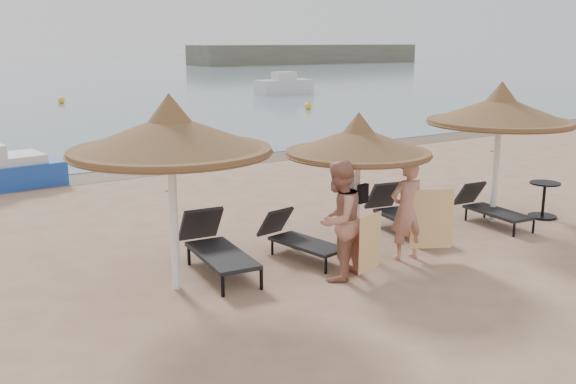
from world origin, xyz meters
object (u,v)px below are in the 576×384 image
object	(u,v)px
lounger_far_right	(489,207)
person_right	(407,202)
palapa_left	(170,135)
lounger_near_left	(297,237)
side_table	(544,201)
palapa_right	(500,111)
palapa_center	(358,142)
lounger_far_left	(215,246)
person_left	(339,211)
pedal_boat	(9,171)
lounger_near_right	(401,212)

from	to	relation	value
lounger_far_right	person_right	world-z (taller)	person_right
palapa_left	lounger_near_left	size ratio (longest dim) A/B	1.65
side_table	palapa_right	bearing A→B (deg)	161.34
person_right	palapa_center	bearing A→B (deg)	-45.27
lounger_far_left	person_left	distance (m)	2.11
lounger_far_right	person_left	world-z (taller)	person_left
pedal_boat	palapa_right	bearing A→B (deg)	-55.62
lounger_near_left	lounger_near_right	size ratio (longest dim) A/B	0.87
palapa_center	lounger_near_left	bearing A→B (deg)	157.22
palapa_left	palapa_right	distance (m)	6.98
person_left	person_right	bearing A→B (deg)	160.69
palapa_center	lounger_far_right	xyz separation A→B (m)	(3.47, -0.01, -1.63)
lounger_far_right	side_table	distance (m)	1.37
lounger_far_left	person_right	bearing A→B (deg)	-17.25
palapa_left	lounger_near_right	bearing A→B (deg)	4.23
palapa_left	lounger_far_left	world-z (taller)	palapa_left
lounger_near_right	side_table	xyz separation A→B (m)	(3.22, -0.89, -0.04)
palapa_center	person_right	size ratio (longest dim) A/B	1.25
side_table	pedal_boat	world-z (taller)	pedal_boat
palapa_left	lounger_far_right	world-z (taller)	palapa_left
lounger_far_left	person_left	xyz separation A→B (m)	(1.44, -1.38, 0.68)
person_left	person_right	xyz separation A→B (m)	(1.52, 0.09, -0.09)
palapa_right	person_left	world-z (taller)	palapa_right
palapa_right	lounger_far_right	bearing A→B (deg)	-163.28
palapa_left	palapa_right	size ratio (longest dim) A/B	1.02
side_table	person_left	world-z (taller)	person_left
palapa_center	palapa_right	distance (m)	3.68
palapa_right	lounger_near_left	xyz separation A→B (m)	(-4.63, 0.36, -1.94)
palapa_right	palapa_center	bearing A→B (deg)	-179.23
palapa_left	person_left	size ratio (longest dim) A/B	1.35
person_left	pedal_boat	bearing A→B (deg)	-95.38
lounger_near_right	pedal_boat	bearing A→B (deg)	133.76
lounger_near_right	person_left	size ratio (longest dim) A/B	0.93
lounger_near_right	lounger_near_left	bearing A→B (deg)	-166.74
palapa_right	lounger_far_left	distance (m)	6.42
person_left	pedal_boat	distance (m)	10.24
pedal_boat	lounger_near_left	bearing A→B (deg)	-76.64
palapa_center	lounger_far_left	size ratio (longest dim) A/B	1.19
palapa_center	side_table	size ratio (longest dim) A/B	3.32
lounger_far_right	palapa_right	bearing A→B (deg)	22.18
lounger_far_left	pedal_boat	world-z (taller)	pedal_boat
palapa_center	person_right	xyz separation A→B (m)	(0.51, -0.71, -0.98)
palapa_left	lounger_near_left	bearing A→B (deg)	5.04
palapa_right	pedal_boat	size ratio (longest dim) A/B	1.12
side_table	person_left	distance (m)	5.88
lounger_near_left	palapa_left	bearing A→B (deg)	175.19
lounger_near_right	palapa_center	bearing A→B (deg)	-150.77
lounger_near_left	pedal_boat	world-z (taller)	pedal_boat
lounger_near_left	lounger_near_right	distance (m)	2.55
lounger_near_right	pedal_boat	xyz separation A→B (m)	(-5.66, 8.39, 0.03)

